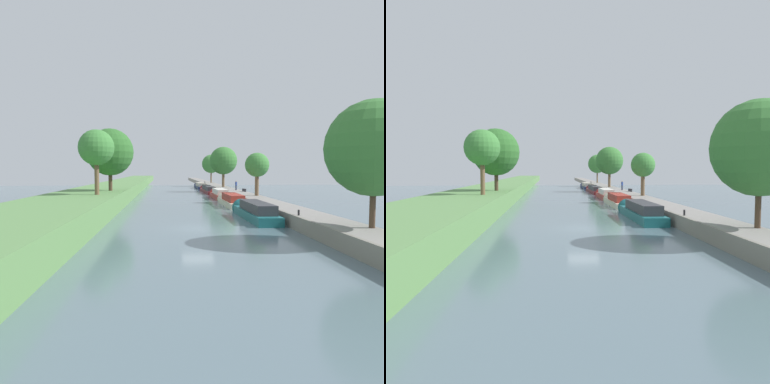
{
  "view_description": "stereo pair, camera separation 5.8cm",
  "coord_description": "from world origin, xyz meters",
  "views": [
    {
      "loc": [
        -2.62,
        -28.98,
        4.73
      ],
      "look_at": [
        1.78,
        30.86,
        1.0
      ],
      "focal_mm": 34.36,
      "sensor_mm": 36.0,
      "label": 1
    },
    {
      "loc": [
        -2.56,
        -28.98,
        4.73
      ],
      "look_at": [
        1.78,
        30.86,
        1.0
      ],
      "focal_mm": 34.36,
      "sensor_mm": 36.0,
      "label": 2
    }
  ],
  "objects": [
    {
      "name": "narrowboat_maroon",
      "position": [
        6.08,
        45.58,
        0.57
      ],
      "size": [
        1.84,
        16.49,
        1.98
      ],
      "color": "maroon",
      "rests_on": "ground_plane"
    },
    {
      "name": "tree_rightbank_midnear",
      "position": [
        10.08,
        21.07,
        5.27
      ],
      "size": [
        3.35,
        3.35,
        5.94
      ],
      "color": "brown",
      "rests_on": "right_towpath"
    },
    {
      "name": "left_grassy_bank",
      "position": [
        -11.87,
        0.0,
        0.99
      ],
      "size": [
        8.45,
        260.0,
        1.97
      ],
      "color": "#5B894C",
      "rests_on": "ground_plane"
    },
    {
      "name": "ground_plane",
      "position": [
        0.0,
        0.0,
        0.0
      ],
      "size": [
        160.0,
        160.0,
        0.0
      ],
      "primitive_type": "plane",
      "color": "slate"
    },
    {
      "name": "park_bench",
      "position": [
        10.33,
        30.34,
        1.41
      ],
      "size": [
        0.44,
        1.5,
        0.47
      ],
      "color": "#333338",
      "rests_on": "right_towpath"
    },
    {
      "name": "mooring_bollard_far",
      "position": [
        7.95,
        68.25,
        1.29
      ],
      "size": [
        0.16,
        0.16,
        0.45
      ],
      "color": "black",
      "rests_on": "right_towpath"
    },
    {
      "name": "right_towpath",
      "position": [
        9.22,
        0.0,
        0.53
      ],
      "size": [
        3.13,
        260.0,
        1.07
      ],
      "color": "gray",
      "rests_on": "ground_plane"
    },
    {
      "name": "tree_leftbank_upstream",
      "position": [
        -9.63,
        18.85,
        6.91
      ],
      "size": [
        6.02,
        6.02,
        7.96
      ],
      "color": "#4C3828",
      "rests_on": "left_grassy_bank"
    },
    {
      "name": "tree_leftbank_downstream",
      "position": [
        -9.97,
        11.28,
        7.02
      ],
      "size": [
        3.87,
        3.87,
        7.03
      ],
      "color": "brown",
      "rests_on": "left_grassy_bank"
    },
    {
      "name": "narrowboat_teal",
      "position": [
        5.93,
        5.84,
        0.67
      ],
      "size": [
        2.15,
        12.02,
        2.28
      ],
      "color": "#195B60",
      "rests_on": "ground_plane"
    },
    {
      "name": "narrowboat_cream",
      "position": [
        6.02,
        18.69,
        0.62
      ],
      "size": [
        2.12,
        11.47,
        2.23
      ],
      "color": "beige",
      "rests_on": "ground_plane"
    },
    {
      "name": "tree_rightbank_far",
      "position": [
        9.88,
        70.23,
        6.17
      ],
      "size": [
        5.03,
        5.03,
        7.63
      ],
      "color": "brown",
      "rests_on": "right_towpath"
    },
    {
      "name": "tree_rightbank_near",
      "position": [
        10.26,
        -7.15,
        6.03
      ],
      "size": [
        5.99,
        5.99,
        7.96
      ],
      "color": "#4C3828",
      "rests_on": "right_towpath"
    },
    {
      "name": "narrowboat_navy",
      "position": [
        6.0,
        62.08,
        0.57
      ],
      "size": [
        2.0,
        13.14,
        2.07
      ],
      "color": "#141E42",
      "rests_on": "ground_plane"
    },
    {
      "name": "narrowboat_red",
      "position": [
        6.17,
        30.5,
        0.63
      ],
      "size": [
        2.02,
        10.5,
        2.16
      ],
      "color": "maroon",
      "rests_on": "ground_plane"
    },
    {
      "name": "tree_rightbank_midfar",
      "position": [
        9.43,
        46.46,
        6.48
      ],
      "size": [
        5.71,
        5.71,
        8.29
      ],
      "color": "brown",
      "rests_on": "right_towpath"
    },
    {
      "name": "person_walking",
      "position": [
        9.82,
        34.61,
        1.94
      ],
      "size": [
        0.34,
        0.34,
        1.66
      ],
      "color": "#282D42",
      "rests_on": "right_towpath"
    },
    {
      "name": "stone_quay",
      "position": [
        7.52,
        0.0,
        0.56
      ],
      "size": [
        0.25,
        260.0,
        1.12
      ],
      "color": "gray",
      "rests_on": "ground_plane"
    },
    {
      "name": "mooring_bollard_near",
      "position": [
        7.95,
        -0.74,
        1.29
      ],
      "size": [
        0.16,
        0.16,
        0.45
      ],
      "color": "black",
      "rests_on": "right_towpath"
    }
  ]
}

